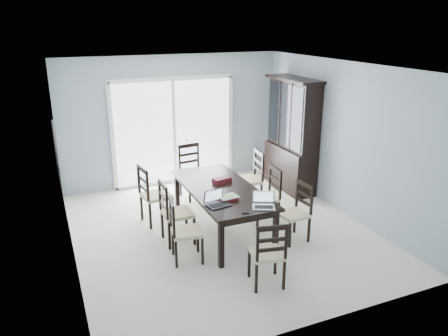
{
  "coord_description": "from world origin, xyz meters",
  "views": [
    {
      "loc": [
        -2.44,
        -5.84,
        3.23
      ],
      "look_at": [
        0.05,
        0.0,
        1.07
      ],
      "focal_mm": 35.0,
      "sensor_mm": 36.0,
      "label": 1
    }
  ],
  "objects_px": {
    "dining_table": "(221,192)",
    "chair_right_near": "(298,205)",
    "chair_end_near": "(269,248)",
    "laptop_dark": "(218,202)",
    "cell_phone": "(245,213)",
    "laptop_silver": "(264,204)",
    "chair_left_mid": "(171,206)",
    "chair_right_far": "(253,172)",
    "chair_end_far": "(192,165)",
    "game_box": "(222,180)",
    "chair_left_near": "(180,224)",
    "chair_left_far": "(150,189)",
    "hot_tub": "(144,152)",
    "chair_right_mid": "(269,190)",
    "china_hutch": "(292,136)"
  },
  "relations": [
    {
      "from": "chair_left_far",
      "to": "chair_end_near",
      "type": "relative_size",
      "value": 1.11
    },
    {
      "from": "cell_phone",
      "to": "hot_tub",
      "type": "xyz_separation_m",
      "value": [
        -0.39,
        4.36,
        -0.3
      ]
    },
    {
      "from": "dining_table",
      "to": "chair_right_near",
      "type": "relative_size",
      "value": 2.09
    },
    {
      "from": "chair_right_mid",
      "to": "laptop_dark",
      "type": "relative_size",
      "value": 3.21
    },
    {
      "from": "chair_left_far",
      "to": "laptop_dark",
      "type": "relative_size",
      "value": 3.37
    },
    {
      "from": "china_hutch",
      "to": "cell_phone",
      "type": "height_order",
      "value": "china_hutch"
    },
    {
      "from": "chair_right_far",
      "to": "laptop_dark",
      "type": "relative_size",
      "value": 3.4
    },
    {
      "from": "china_hutch",
      "to": "hot_tub",
      "type": "relative_size",
      "value": 1.13
    },
    {
      "from": "dining_table",
      "to": "chair_right_far",
      "type": "bearing_deg",
      "value": 39.77
    },
    {
      "from": "chair_left_mid",
      "to": "chair_right_far",
      "type": "distance_m",
      "value": 1.97
    },
    {
      "from": "china_hutch",
      "to": "chair_left_mid",
      "type": "bearing_deg",
      "value": -155.45
    },
    {
      "from": "chair_right_far",
      "to": "cell_phone",
      "type": "height_order",
      "value": "chair_right_far"
    },
    {
      "from": "dining_table",
      "to": "china_hutch",
      "type": "bearing_deg",
      "value": 31.71
    },
    {
      "from": "chair_end_near",
      "to": "hot_tub",
      "type": "height_order",
      "value": "chair_end_near"
    },
    {
      "from": "laptop_dark",
      "to": "cell_phone",
      "type": "xyz_separation_m",
      "value": [
        0.24,
        -0.37,
        -0.05
      ]
    },
    {
      "from": "dining_table",
      "to": "chair_end_near",
      "type": "height_order",
      "value": "chair_end_near"
    },
    {
      "from": "chair_left_mid",
      "to": "laptop_silver",
      "type": "height_order",
      "value": "chair_left_mid"
    },
    {
      "from": "chair_right_mid",
      "to": "chair_end_near",
      "type": "distance_m",
      "value": 1.88
    },
    {
      "from": "cell_phone",
      "to": "china_hutch",
      "type": "bearing_deg",
      "value": 57.75
    },
    {
      "from": "chair_right_near",
      "to": "game_box",
      "type": "distance_m",
      "value": 1.28
    },
    {
      "from": "chair_left_mid",
      "to": "chair_right_near",
      "type": "height_order",
      "value": "chair_left_mid"
    },
    {
      "from": "chair_left_mid",
      "to": "chair_right_mid",
      "type": "height_order",
      "value": "chair_left_mid"
    },
    {
      "from": "chair_left_mid",
      "to": "china_hutch",
      "type": "bearing_deg",
      "value": 114.68
    },
    {
      "from": "chair_left_far",
      "to": "laptop_silver",
      "type": "xyz_separation_m",
      "value": [
        1.2,
        -1.66,
        0.19
      ]
    },
    {
      "from": "chair_right_far",
      "to": "hot_tub",
      "type": "height_order",
      "value": "chair_right_far"
    },
    {
      "from": "chair_end_far",
      "to": "laptop_dark",
      "type": "distance_m",
      "value": 2.29
    },
    {
      "from": "chair_left_mid",
      "to": "chair_right_near",
      "type": "distance_m",
      "value": 1.92
    },
    {
      "from": "chair_left_far",
      "to": "chair_right_far",
      "type": "xyz_separation_m",
      "value": [
        1.9,
        0.07,
        0.0
      ]
    },
    {
      "from": "laptop_silver",
      "to": "hot_tub",
      "type": "relative_size",
      "value": 0.19
    },
    {
      "from": "dining_table",
      "to": "hot_tub",
      "type": "height_order",
      "value": "hot_tub"
    },
    {
      "from": "laptop_silver",
      "to": "cell_phone",
      "type": "relative_size",
      "value": 3.71
    },
    {
      "from": "dining_table",
      "to": "cell_phone",
      "type": "bearing_deg",
      "value": -93.81
    },
    {
      "from": "chair_left_mid",
      "to": "hot_tub",
      "type": "xyz_separation_m",
      "value": [
        0.37,
        3.41,
        -0.15
      ]
    },
    {
      "from": "chair_left_near",
      "to": "chair_left_far",
      "type": "relative_size",
      "value": 0.92
    },
    {
      "from": "china_hutch",
      "to": "chair_end_near",
      "type": "distance_m",
      "value": 3.62
    },
    {
      "from": "dining_table",
      "to": "chair_left_far",
      "type": "distance_m",
      "value": 1.2
    },
    {
      "from": "cell_phone",
      "to": "laptop_silver",
      "type": "bearing_deg",
      "value": 21.15
    },
    {
      "from": "game_box",
      "to": "chair_end_near",
      "type": "bearing_deg",
      "value": -94.81
    },
    {
      "from": "chair_left_far",
      "to": "dining_table",
      "type": "bearing_deg",
      "value": 45.43
    },
    {
      "from": "game_box",
      "to": "chair_left_far",
      "type": "bearing_deg",
      "value": 154.63
    },
    {
      "from": "chair_end_far",
      "to": "cell_phone",
      "type": "bearing_deg",
      "value": 79.58
    },
    {
      "from": "chair_right_near",
      "to": "chair_right_mid",
      "type": "bearing_deg",
      "value": 7.01
    },
    {
      "from": "chair_left_near",
      "to": "game_box",
      "type": "height_order",
      "value": "chair_left_near"
    },
    {
      "from": "china_hutch",
      "to": "chair_right_far",
      "type": "relative_size",
      "value": 1.87
    },
    {
      "from": "chair_left_mid",
      "to": "chair_right_far",
      "type": "height_order",
      "value": "chair_right_far"
    },
    {
      "from": "cell_phone",
      "to": "hot_tub",
      "type": "bearing_deg",
      "value": 105.79
    },
    {
      "from": "chair_end_far",
      "to": "hot_tub",
      "type": "bearing_deg",
      "value": -80.74
    },
    {
      "from": "chair_end_far",
      "to": "dining_table",
      "type": "bearing_deg",
      "value": 80.15
    },
    {
      "from": "laptop_dark",
      "to": "laptop_silver",
      "type": "bearing_deg",
      "value": -39.31
    },
    {
      "from": "chair_right_near",
      "to": "chair_end_far",
      "type": "height_order",
      "value": "chair_end_far"
    }
  ]
}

